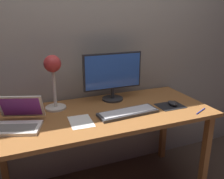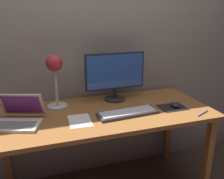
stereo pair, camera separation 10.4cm
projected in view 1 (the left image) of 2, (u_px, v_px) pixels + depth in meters
The scene contains 10 objects.
back_wall at pixel (86, 30), 1.93m from camera, with size 4.80×0.06×2.60m, color #9E998E.
desk at pixel (104, 121), 1.78m from camera, with size 1.60×0.70×0.74m.
monitor at pixel (113, 74), 1.92m from camera, with size 0.49×0.17×0.39m.
keyboard_main at pixel (128, 112), 1.71m from camera, with size 0.45×0.17×0.03m.
laptop at pixel (19, 118), 1.53m from camera, with size 0.36×0.34×0.19m.
desk_lamp at pixel (53, 72), 1.72m from camera, with size 0.15×0.15×0.41m.
mousepad at pixel (170, 106), 1.86m from camera, with size 0.20×0.16×0.00m, color black.
mouse at pixel (172, 103), 1.86m from camera, with size 0.06×0.10×0.03m, color #28282B.
paper_sheet_near_mouse at pixel (81, 122), 1.59m from camera, with size 0.15×0.21×0.00m, color white.
pen at pixel (201, 111), 1.75m from camera, with size 0.01×0.01×0.14m, color #2633A5.
Camera 1 is at (-0.55, -1.53, 1.44)m, focal length 38.36 mm.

